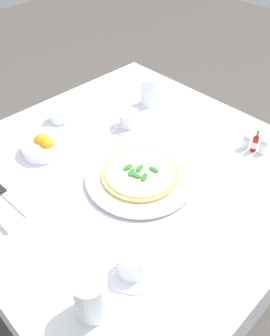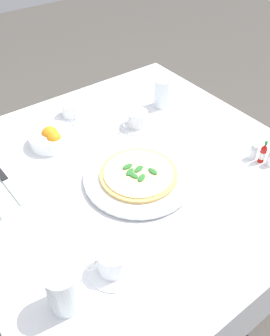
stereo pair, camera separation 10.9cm
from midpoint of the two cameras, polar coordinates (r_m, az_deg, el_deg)
name	(u,v)px [view 2 (the right image)]	position (r m, az deg, el deg)	size (l,w,h in m)	color
ground_plane	(133,284)	(1.72, 1.52, -18.70)	(8.00, 8.00, 0.00)	#4C4742
dining_table	(132,195)	(1.22, 2.04, -4.63)	(1.07, 1.07, 0.75)	white
pizza_plate	(139,177)	(1.07, 3.49, -1.60)	(0.34, 0.34, 0.02)	white
pizza	(139,174)	(1.06, 3.52, -1.06)	(0.24, 0.24, 0.02)	#DBAD60
coffee_cup_near_left	(72,111)	(1.35, -8.09, 9.24)	(0.13, 0.13, 0.06)	white
coffee_cup_far_right	(137,120)	(1.28, 2.82, 7.84)	(0.13, 0.13, 0.06)	white
coffee_cup_near_right	(113,262)	(0.85, 0.07, -15.37)	(0.13, 0.13, 0.07)	white
water_glass_back_corner	(162,95)	(1.40, 6.74, 11.83)	(0.07, 0.07, 0.11)	white
water_glass_center_back	(64,291)	(0.80, -7.54, -19.63)	(0.08, 0.08, 0.12)	white
napkin_folded	(8,186)	(1.09, -17.51, -2.91)	(0.22, 0.13, 0.02)	white
dinner_knife	(8,183)	(1.08, -17.60, -2.47)	(0.20, 0.03, 0.01)	silver
citrus_bowl	(51,138)	(1.22, -11.15, 4.81)	(0.15, 0.15, 0.07)	white
hot_sauce_bottle	(263,153)	(1.21, 22.76, 2.13)	(0.02, 0.02, 0.08)	#B7140F
pepper_shaker	(253,152)	(1.22, 21.36, 2.33)	(0.03, 0.03, 0.06)	white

